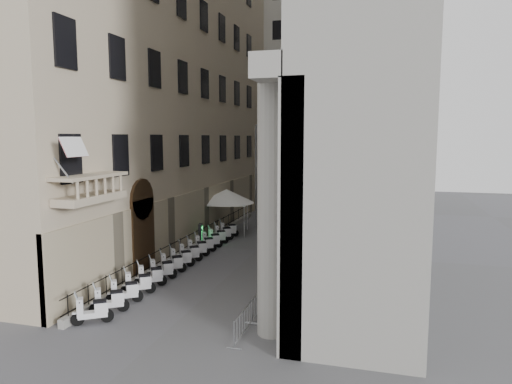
{
  "coord_description": "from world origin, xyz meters",
  "views": [
    {
      "loc": [
        8.38,
        -11.28,
        7.95
      ],
      "look_at": [
        0.7,
        16.31,
        4.5
      ],
      "focal_mm": 32.0,
      "sensor_mm": 36.0,
      "label": 1
    }
  ],
  "objects_px": {
    "security_tent": "(230,197)",
    "info_kiosk": "(201,236)",
    "pedestrian_a": "(298,227)",
    "pedestrian_b": "(302,212)",
    "scooter_0": "(93,324)",
    "street_lamp": "(259,165)"
  },
  "relations": [
    {
      "from": "security_tent",
      "to": "info_kiosk",
      "type": "xyz_separation_m",
      "value": [
        -0.59,
        -4.85,
        -2.23
      ]
    },
    {
      "from": "security_tent",
      "to": "info_kiosk",
      "type": "height_order",
      "value": "security_tent"
    },
    {
      "from": "info_kiosk",
      "to": "security_tent",
      "type": "bearing_deg",
      "value": 65.69
    },
    {
      "from": "pedestrian_a",
      "to": "pedestrian_b",
      "type": "height_order",
      "value": "pedestrian_a"
    },
    {
      "from": "info_kiosk",
      "to": "pedestrian_a",
      "type": "xyz_separation_m",
      "value": [
        6.39,
        4.09,
        0.15
      ]
    },
    {
      "from": "pedestrian_a",
      "to": "pedestrian_b",
      "type": "xyz_separation_m",
      "value": [
        -1.1,
        8.47,
        -0.21
      ]
    },
    {
      "from": "scooter_0",
      "to": "info_kiosk",
      "type": "distance_m",
      "value": 14.05
    },
    {
      "from": "scooter_0",
      "to": "street_lamp",
      "type": "xyz_separation_m",
      "value": [
        1.22,
        22.75,
        5.46
      ]
    },
    {
      "from": "security_tent",
      "to": "street_lamp",
      "type": "height_order",
      "value": "street_lamp"
    },
    {
      "from": "street_lamp",
      "to": "pedestrian_b",
      "type": "distance_m",
      "value": 6.84
    },
    {
      "from": "info_kiosk",
      "to": "pedestrian_a",
      "type": "relative_size",
      "value": 0.85
    },
    {
      "from": "pedestrian_b",
      "to": "security_tent",
      "type": "bearing_deg",
      "value": 86.06
    },
    {
      "from": "info_kiosk",
      "to": "pedestrian_b",
      "type": "bearing_deg",
      "value": 49.85
    },
    {
      "from": "pedestrian_b",
      "to": "scooter_0",
      "type": "bearing_deg",
      "value": 107.84
    },
    {
      "from": "street_lamp",
      "to": "pedestrian_b",
      "type": "relative_size",
      "value": 5.71
    },
    {
      "from": "scooter_0",
      "to": "street_lamp",
      "type": "bearing_deg",
      "value": -36.9
    },
    {
      "from": "scooter_0",
      "to": "pedestrian_b",
      "type": "xyz_separation_m",
      "value": [
        4.46,
        26.56,
        0.8
      ]
    },
    {
      "from": "scooter_0",
      "to": "pedestrian_a",
      "type": "relative_size",
      "value": 0.75
    },
    {
      "from": "scooter_0",
      "to": "pedestrian_b",
      "type": "bearing_deg",
      "value": -43.37
    },
    {
      "from": "street_lamp",
      "to": "pedestrian_b",
      "type": "bearing_deg",
      "value": 74.46
    },
    {
      "from": "scooter_0",
      "to": "security_tent",
      "type": "relative_size",
      "value": 0.33
    },
    {
      "from": "street_lamp",
      "to": "scooter_0",
      "type": "bearing_deg",
      "value": -68.2
    }
  ]
}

